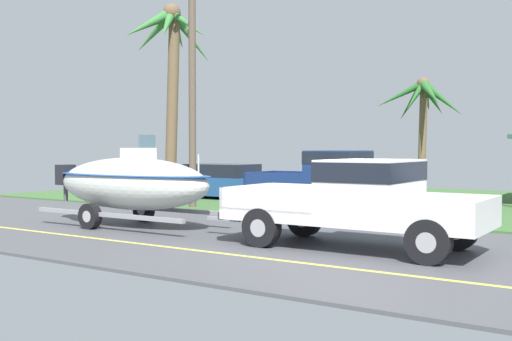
% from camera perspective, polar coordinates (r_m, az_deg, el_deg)
% --- Properties ---
extents(ground, '(36.00, 22.00, 0.11)m').
position_cam_1_polar(ground, '(20.34, 18.67, -3.71)').
color(ground, '#4C4C51').
extents(pickup_truck_towing, '(5.47, 2.11, 1.79)m').
position_cam_1_polar(pickup_truck_towing, '(12.38, 10.48, -2.63)').
color(pickup_truck_towing, silver).
rests_on(pickup_truck_towing, ground).
extents(boat_on_trailer, '(6.13, 2.14, 2.35)m').
position_cam_1_polar(boat_on_trailer, '(16.08, -11.53, -1.15)').
color(boat_on_trailer, gray).
rests_on(boat_on_trailer, ground).
extents(parked_pickup_background, '(5.58, 1.98, 1.93)m').
position_cam_1_polar(parked_pickup_background, '(19.88, 7.56, -0.65)').
color(parked_pickup_background, navy).
rests_on(parked_pickup_background, ground).
extents(parked_sedan_near, '(4.73, 1.84, 1.38)m').
position_cam_1_polar(parked_sedan_near, '(23.81, -2.85, -1.10)').
color(parked_sedan_near, '#234C89').
rests_on(parked_sedan_near, ground).
extents(palm_tree_near_left, '(3.18, 3.18, 7.02)m').
position_cam_1_polar(palm_tree_near_left, '(21.89, -8.01, 10.31)').
color(palm_tree_near_left, brown).
rests_on(palm_tree_near_left, ground).
extents(palm_tree_mid, '(3.51, 3.08, 4.84)m').
position_cam_1_polar(palm_tree_mid, '(25.56, 15.35, 5.88)').
color(palm_tree_mid, brown).
rests_on(palm_tree_mid, ground).
extents(utility_pole, '(0.24, 1.80, 8.89)m').
position_cam_1_polar(utility_pole, '(20.59, -5.95, 9.33)').
color(utility_pole, brown).
rests_on(utility_pole, ground).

